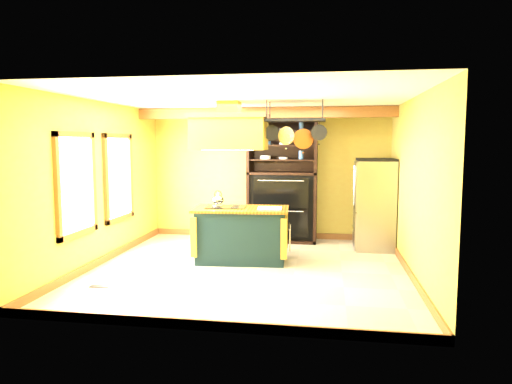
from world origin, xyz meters
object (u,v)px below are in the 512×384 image
(kitchen_island, at_px, (241,234))
(hutch, at_px, (283,195))
(range_hood, at_px, (229,130))
(refrigerator, at_px, (374,206))
(pot_rack, at_px, (295,126))

(kitchen_island, distance_m, hutch, 1.91)
(range_hood, relative_size, refrigerator, 0.78)
(kitchen_island, bearing_deg, range_hood, 176.21)
(kitchen_island, xyz_separation_m, pot_rack, (0.91, 0.00, 1.82))
(range_hood, xyz_separation_m, refrigerator, (2.52, 1.32, -1.41))
(range_hood, height_order, refrigerator, range_hood)
(kitchen_island, bearing_deg, hutch, 69.40)
(refrigerator, bearing_deg, pot_rack, -137.14)
(refrigerator, relative_size, hutch, 0.68)
(pot_rack, xyz_separation_m, hutch, (-0.38, 1.77, -1.35))
(kitchen_island, relative_size, pot_rack, 1.59)
(range_hood, xyz_separation_m, pot_rack, (1.10, 0.00, 0.06))
(range_hood, bearing_deg, kitchen_island, 0.20)
(kitchen_island, height_order, hutch, hutch)
(kitchen_island, distance_m, pot_rack, 2.03)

